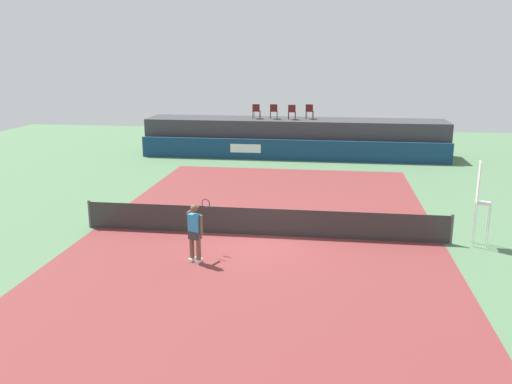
{
  "coord_description": "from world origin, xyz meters",
  "views": [
    {
      "loc": [
        2.21,
        -17.34,
        6.02
      ],
      "look_at": [
        -0.5,
        2.0,
        1.0
      ],
      "focal_mm": 37.77,
      "sensor_mm": 36.0,
      "label": 1
    }
  ],
  "objects_px": {
    "net_post_far": "(452,229)",
    "spectator_chair_left": "(274,111)",
    "tennis_ball": "(350,216)",
    "spectator_chair_far_left": "(256,111)",
    "umpire_chair": "(480,198)",
    "spectator_chair_right": "(310,111)",
    "net_post_near": "(90,214)",
    "spectator_chair_center": "(292,111)",
    "tennis_player": "(195,231)"
  },
  "relations": [
    {
      "from": "spectator_chair_left",
      "to": "umpire_chair",
      "type": "distance_m",
      "value": 17.33
    },
    {
      "from": "spectator_chair_far_left",
      "to": "net_post_far",
      "type": "height_order",
      "value": "spectator_chair_far_left"
    },
    {
      "from": "spectator_chair_right",
      "to": "umpire_chair",
      "type": "relative_size",
      "value": 0.32
    },
    {
      "from": "spectator_chair_right",
      "to": "tennis_player",
      "type": "height_order",
      "value": "spectator_chair_right"
    },
    {
      "from": "spectator_chair_far_left",
      "to": "tennis_ball",
      "type": "xyz_separation_m",
      "value": [
        5.35,
        -12.62,
        -2.66
      ]
    },
    {
      "from": "spectator_chair_right",
      "to": "umpire_chair",
      "type": "bearing_deg",
      "value": -68.45
    },
    {
      "from": "spectator_chair_left",
      "to": "spectator_chair_right",
      "type": "relative_size",
      "value": 1.0
    },
    {
      "from": "net_post_far",
      "to": "tennis_ball",
      "type": "height_order",
      "value": "net_post_far"
    },
    {
      "from": "net_post_far",
      "to": "spectator_chair_left",
      "type": "bearing_deg",
      "value": 116.15
    },
    {
      "from": "net_post_far",
      "to": "tennis_player",
      "type": "distance_m",
      "value": 8.31
    },
    {
      "from": "tennis_player",
      "to": "net_post_far",
      "type": "bearing_deg",
      "value": 18.65
    },
    {
      "from": "spectator_chair_left",
      "to": "net_post_near",
      "type": "height_order",
      "value": "spectator_chair_left"
    },
    {
      "from": "net_post_near",
      "to": "tennis_player",
      "type": "distance_m",
      "value": 5.28
    },
    {
      "from": "spectator_chair_left",
      "to": "spectator_chair_center",
      "type": "distance_m",
      "value": 1.13
    },
    {
      "from": "net_post_near",
      "to": "net_post_far",
      "type": "relative_size",
      "value": 1.0
    },
    {
      "from": "umpire_chair",
      "to": "net_post_near",
      "type": "distance_m",
      "value": 13.23
    },
    {
      "from": "umpire_chair",
      "to": "spectator_chair_right",
      "type": "bearing_deg",
      "value": 111.55
    },
    {
      "from": "spectator_chair_right",
      "to": "spectator_chair_left",
      "type": "bearing_deg",
      "value": -173.04
    },
    {
      "from": "umpire_chair",
      "to": "net_post_near",
      "type": "relative_size",
      "value": 2.76
    },
    {
      "from": "spectator_chair_left",
      "to": "spectator_chair_right",
      "type": "bearing_deg",
      "value": 6.96
    },
    {
      "from": "tennis_player",
      "to": "spectator_chair_center",
      "type": "bearing_deg",
      "value": 85.12
    },
    {
      "from": "spectator_chair_center",
      "to": "net_post_near",
      "type": "bearing_deg",
      "value": -111.93
    },
    {
      "from": "spectator_chair_far_left",
      "to": "umpire_chair",
      "type": "bearing_deg",
      "value": -58.42
    },
    {
      "from": "tennis_ball",
      "to": "spectator_chair_right",
      "type": "bearing_deg",
      "value": 99.46
    },
    {
      "from": "net_post_near",
      "to": "tennis_player",
      "type": "relative_size",
      "value": 0.56
    },
    {
      "from": "net_post_far",
      "to": "net_post_near",
      "type": "bearing_deg",
      "value": 180.0
    },
    {
      "from": "spectator_chair_left",
      "to": "net_post_near",
      "type": "relative_size",
      "value": 0.89
    },
    {
      "from": "spectator_chair_left",
      "to": "spectator_chair_right",
      "type": "height_order",
      "value": "same"
    },
    {
      "from": "spectator_chair_center",
      "to": "net_post_far",
      "type": "distance_m",
      "value": 16.46
    },
    {
      "from": "spectator_chair_right",
      "to": "spectator_chair_center",
      "type": "bearing_deg",
      "value": -156.28
    },
    {
      "from": "spectator_chair_far_left",
      "to": "spectator_chair_right",
      "type": "height_order",
      "value": "same"
    },
    {
      "from": "spectator_chair_left",
      "to": "net_post_far",
      "type": "relative_size",
      "value": 0.89
    },
    {
      "from": "spectator_chair_right",
      "to": "tennis_ball",
      "type": "distance_m",
      "value": 13.38
    },
    {
      "from": "spectator_chair_center",
      "to": "tennis_player",
      "type": "relative_size",
      "value": 0.5
    },
    {
      "from": "spectator_chair_right",
      "to": "net_post_near",
      "type": "relative_size",
      "value": 0.89
    },
    {
      "from": "spectator_chair_left",
      "to": "tennis_ball",
      "type": "bearing_deg",
      "value": -71.24
    },
    {
      "from": "spectator_chair_far_left",
      "to": "umpire_chair",
      "type": "xyz_separation_m",
      "value": [
        9.3,
        -15.14,
        -1.11
      ]
    },
    {
      "from": "spectator_chair_center",
      "to": "tennis_player",
      "type": "height_order",
      "value": "spectator_chair_center"
    },
    {
      "from": "spectator_chair_far_left",
      "to": "net_post_near",
      "type": "height_order",
      "value": "spectator_chair_far_left"
    },
    {
      "from": "net_post_near",
      "to": "tennis_ball",
      "type": "bearing_deg",
      "value": 15.36
    },
    {
      "from": "spectator_chair_left",
      "to": "spectator_chair_center",
      "type": "height_order",
      "value": "same"
    },
    {
      "from": "spectator_chair_center",
      "to": "net_post_near",
      "type": "height_order",
      "value": "spectator_chair_center"
    },
    {
      "from": "spectator_chair_center",
      "to": "net_post_near",
      "type": "xyz_separation_m",
      "value": [
        -6.05,
        -15.02,
        -2.19
      ]
    },
    {
      "from": "spectator_chair_left",
      "to": "umpire_chair",
      "type": "xyz_separation_m",
      "value": [
        8.26,
        -15.2,
        -1.11
      ]
    },
    {
      "from": "spectator_chair_far_left",
      "to": "net_post_near",
      "type": "xyz_separation_m",
      "value": [
        -3.88,
        -15.15,
        -2.19
      ]
    },
    {
      "from": "spectator_chair_right",
      "to": "umpire_chair",
      "type": "height_order",
      "value": "spectator_chair_right"
    },
    {
      "from": "spectator_chair_far_left",
      "to": "net_post_far",
      "type": "distance_m",
      "value": 17.52
    },
    {
      "from": "spectator_chair_left",
      "to": "net_post_far",
      "type": "xyz_separation_m",
      "value": [
        7.47,
        -15.21,
        -2.19
      ]
    },
    {
      "from": "spectator_chair_far_left",
      "to": "tennis_ball",
      "type": "bearing_deg",
      "value": -67.0
    },
    {
      "from": "net_post_near",
      "to": "tennis_player",
      "type": "xyz_separation_m",
      "value": [
        4.54,
        -2.65,
        0.46
      ]
    }
  ]
}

